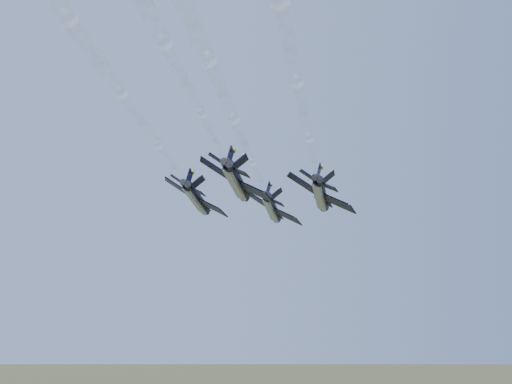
{
  "coord_description": "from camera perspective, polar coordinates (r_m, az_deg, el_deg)",
  "views": [
    {
      "loc": [
        -13.95,
        -103.83,
        77.59
      ],
      "look_at": [
        -0.13,
        2.49,
        95.12
      ],
      "focal_mm": 50.0,
      "sensor_mm": 36.0,
      "label": 1
    }
  ],
  "objects": [
    {
      "name": "jet_right",
      "position": [
        105.29,
        5.26,
        -0.23
      ],
      "size": [
        9.71,
        15.21,
        6.31
      ],
      "rotation": [
        0.0,
        0.57,
        -0.34
      ],
      "color": "black"
    },
    {
      "name": "smoke_trail_lead",
      "position": [
        77.14,
        -4.83,
        3.12
      ],
      "size": [
        20.93,
        54.54,
        2.6
      ],
      "rotation": [
        0.0,
        0.57,
        -0.34
      ],
      "color": "white"
    },
    {
      "name": "smoke_trail_slot",
      "position": [
        53.76,
        -12.74,
        8.86
      ],
      "size": [
        20.93,
        54.54,
        2.6
      ],
      "rotation": [
        0.0,
        0.57,
        -0.34
      ],
      "color": "white"
    },
    {
      "name": "smoke_trail_right",
      "position": [
        62.8,
        0.36,
        5.98
      ],
      "size": [
        20.93,
        54.54,
        2.6
      ],
      "rotation": [
        0.0,
        0.57,
        -0.34
      ],
      "color": "white"
    },
    {
      "name": "smoke_trail_left",
      "position": [
        68.91,
        -15.39,
        4.94
      ],
      "size": [
        20.93,
        54.54,
        2.6
      ],
      "rotation": [
        0.0,
        0.57,
        -0.34
      ],
      "color": "white"
    },
    {
      "name": "jet_slot",
      "position": [
        94.24,
        -1.5,
        0.8
      ],
      "size": [
        9.71,
        15.21,
        6.31
      ],
      "rotation": [
        0.0,
        0.57,
        -0.34
      ],
      "color": "black"
    },
    {
      "name": "jet_lead",
      "position": [
        119.21,
        1.33,
        -1.33
      ],
      "size": [
        9.71,
        15.21,
        6.31
      ],
      "rotation": [
        0.0,
        0.57,
        -0.34
      ],
      "color": "black"
    },
    {
      "name": "jet_left",
      "position": [
        108.96,
        -4.72,
        -0.54
      ],
      "size": [
        9.71,
        15.21,
        6.31
      ],
      "rotation": [
        0.0,
        0.57,
        -0.34
      ],
      "color": "black"
    }
  ]
}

